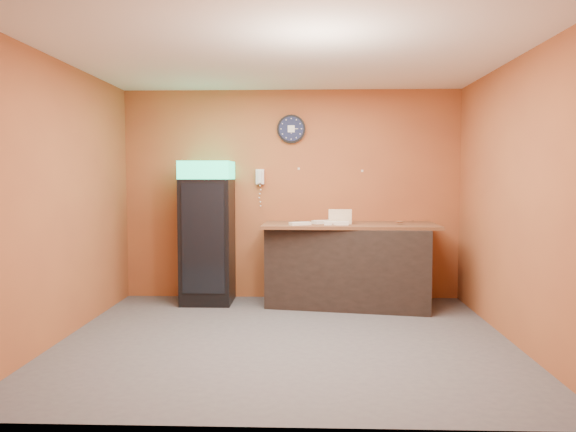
{
  "coord_description": "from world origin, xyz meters",
  "views": [
    {
      "loc": [
        0.22,
        -5.56,
        1.64
      ],
      "look_at": [
        0.0,
        0.6,
        1.21
      ],
      "focal_mm": 35.0,
      "sensor_mm": 36.0,
      "label": 1
    }
  ],
  "objects": [
    {
      "name": "beverage_cooler",
      "position": [
        -1.08,
        1.61,
        0.9
      ],
      "size": [
        0.65,
        0.66,
        1.84
      ],
      "rotation": [
        0.0,
        0.0,
        0.0
      ],
      "color": "black",
      "rests_on": "floor"
    },
    {
      "name": "prep_counter",
      "position": [
        0.75,
        1.55,
        0.5
      ],
      "size": [
        2.14,
        1.22,
        1.01
      ],
      "primitive_type": "cube",
      "rotation": [
        0.0,
        0.0,
        -0.17
      ],
      "color": "black",
      "rests_on": "floor"
    },
    {
      "name": "back_wall",
      "position": [
        0.0,
        2.0,
        1.4
      ],
      "size": [
        4.5,
        0.02,
        2.8
      ],
      "primitive_type": "cube",
      "color": "#AA5B30",
      "rests_on": "floor"
    },
    {
      "name": "wrapped_sandwich_left",
      "position": [
        0.13,
        1.31,
        1.07
      ],
      "size": [
        0.28,
        0.21,
        0.04
      ],
      "primitive_type": "cube",
      "rotation": [
        0.0,
        0.0,
        0.46
      ],
      "color": "white",
      "rests_on": "butcher_paper"
    },
    {
      "name": "butcher_paper",
      "position": [
        0.75,
        1.55,
        1.03
      ],
      "size": [
        2.21,
        0.99,
        0.04
      ],
      "primitive_type": "cube",
      "rotation": [
        0.0,
        0.0,
        -0.03
      ],
      "color": "brown",
      "rests_on": "prep_counter"
    },
    {
      "name": "floor",
      "position": [
        0.0,
        0.0,
        0.0
      ],
      "size": [
        4.5,
        4.5,
        0.0
      ],
      "primitive_type": "plane",
      "color": "#47474C",
      "rests_on": "ground"
    },
    {
      "name": "wall_clock",
      "position": [
        -0.0,
        1.97,
        2.28
      ],
      "size": [
        0.38,
        0.06,
        0.38
      ],
      "color": "black",
      "rests_on": "back_wall"
    },
    {
      "name": "kitchen_tool",
      "position": [
        0.51,
        1.69,
        1.08
      ],
      "size": [
        0.06,
        0.06,
        0.06
      ],
      "primitive_type": "cylinder",
      "color": "silver",
      "rests_on": "butcher_paper"
    },
    {
      "name": "left_wall",
      "position": [
        -2.25,
        0.0,
        1.4
      ],
      "size": [
        0.02,
        4.0,
        2.8
      ],
      "primitive_type": "cube",
      "color": "#AA5B30",
      "rests_on": "floor"
    },
    {
      "name": "right_wall",
      "position": [
        2.25,
        0.0,
        1.4
      ],
      "size": [
        0.02,
        4.0,
        2.8
      ],
      "primitive_type": "cube",
      "color": "#AA5B30",
      "rests_on": "floor"
    },
    {
      "name": "ceiling",
      "position": [
        0.0,
        0.0,
        2.8
      ],
      "size": [
        4.5,
        4.0,
        0.02
      ],
      "primitive_type": "cube",
      "color": "white",
      "rests_on": "back_wall"
    },
    {
      "name": "wrapped_sandwich_right",
      "position": [
        0.42,
        1.56,
        1.07
      ],
      "size": [
        0.31,
        0.25,
        0.04
      ],
      "primitive_type": "cube",
      "rotation": [
        0.0,
        0.0,
        0.55
      ],
      "color": "white",
      "rests_on": "butcher_paper"
    },
    {
      "name": "wall_phone",
      "position": [
        -0.42,
        1.95,
        1.64
      ],
      "size": [
        0.11,
        0.1,
        0.2
      ],
      "color": "white",
      "rests_on": "back_wall"
    },
    {
      "name": "sub_roll_stack",
      "position": [
        0.63,
        1.48,
        1.14
      ],
      "size": [
        0.29,
        0.11,
        0.18
      ],
      "rotation": [
        0.0,
        0.0,
        -0.04
      ],
      "color": "beige",
      "rests_on": "butcher_paper"
    },
    {
      "name": "wrapped_sandwich_mid",
      "position": [
        0.57,
        1.34,
        1.07
      ],
      "size": [
        0.31,
        0.13,
        0.04
      ],
      "primitive_type": "cube",
      "rotation": [
        0.0,
        0.0,
        -0.04
      ],
      "color": "white",
      "rests_on": "butcher_paper"
    }
  ]
}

